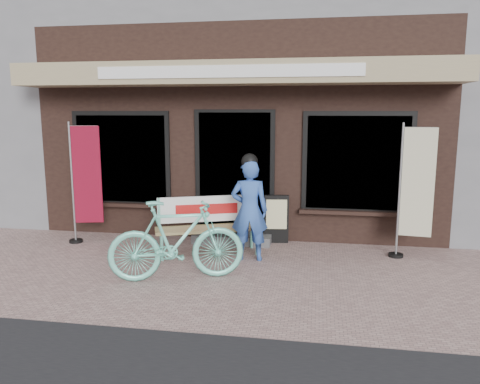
% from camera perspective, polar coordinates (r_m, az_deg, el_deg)
% --- Properties ---
extents(ground, '(70.00, 70.00, 0.00)m').
position_cam_1_polar(ground, '(6.25, -3.92, -10.55)').
color(ground, '#A5847E').
rests_on(ground, ground).
extents(storefront, '(7.00, 6.77, 6.00)m').
position_cam_1_polar(storefront, '(10.77, 2.22, 14.21)').
color(storefront, black).
rests_on(storefront, ground).
extents(bench, '(1.65, 0.96, 0.87)m').
position_cam_1_polar(bench, '(7.22, -3.95, -3.48)').
color(bench, '#6FDAC0').
rests_on(bench, ground).
extents(person, '(0.57, 0.40, 1.58)m').
position_cam_1_polar(person, '(6.82, 1.15, -1.99)').
color(person, '#3157AA').
rests_on(person, ground).
extents(bicycle, '(1.82, 1.05, 1.05)m').
position_cam_1_polar(bicycle, '(6.13, -7.74, -5.86)').
color(bicycle, '#6FDAC0').
rests_on(bicycle, ground).
extents(nobori_red, '(0.60, 0.26, 2.01)m').
position_cam_1_polar(nobori_red, '(8.10, -18.39, 1.26)').
color(nobori_red, gray).
rests_on(nobori_red, ground).
extents(nobori_cream, '(0.60, 0.25, 2.01)m').
position_cam_1_polar(nobori_cream, '(7.30, 20.48, 0.26)').
color(nobori_cream, gray).
rests_on(nobori_cream, ground).
extents(menu_stand, '(0.41, 0.14, 0.81)m').
position_cam_1_polar(menu_stand, '(7.79, 4.45, -3.24)').
color(menu_stand, black).
rests_on(menu_stand, ground).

